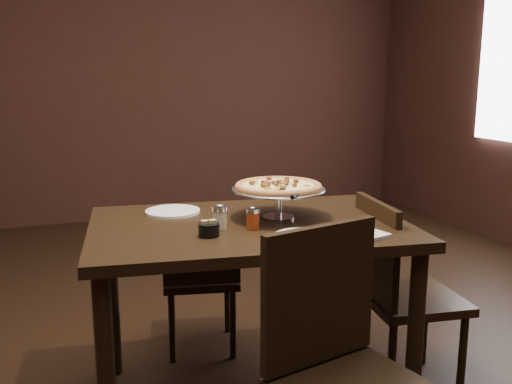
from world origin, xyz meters
name	(u,v)px	position (x,y,z in m)	size (l,w,h in m)	color
room	(237,88)	(0.06, 0.03, 1.40)	(6.04, 7.04, 2.84)	black
dining_table	(249,247)	(0.07, -0.09, 0.73)	(1.44, 1.06, 0.84)	black
pizza_stand	(278,187)	(0.22, -0.06, 0.98)	(0.41, 0.41, 0.17)	#BABAC1
parmesan_shaker	(220,217)	(-0.07, -0.14, 0.89)	(0.06, 0.06, 0.10)	beige
pepper_flake_shaker	(253,218)	(0.06, -0.19, 0.88)	(0.05, 0.05, 0.10)	maroon
packet_caddy	(209,229)	(-0.14, -0.23, 0.87)	(0.08, 0.08, 0.06)	black
napkin_stack	(369,235)	(0.45, -0.45, 0.84)	(0.13, 0.13, 0.01)	silver
plate_left	(173,211)	(-0.20, 0.19, 0.84)	(0.25, 0.25, 0.01)	white
plate_near	(305,237)	(0.20, -0.39, 0.84)	(0.24, 0.24, 0.01)	white
serving_spatula	(297,196)	(0.23, -0.23, 0.97)	(0.16, 0.16, 0.02)	#BABAC1
chair_far	(201,271)	(-0.01, 0.43, 0.45)	(0.46, 0.46, 0.83)	black
chair_near	(344,367)	(0.14, -0.83, 0.53)	(0.55, 0.55, 0.98)	black
chair_side	(398,288)	(0.76, -0.21, 0.50)	(0.48, 0.48, 0.91)	black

